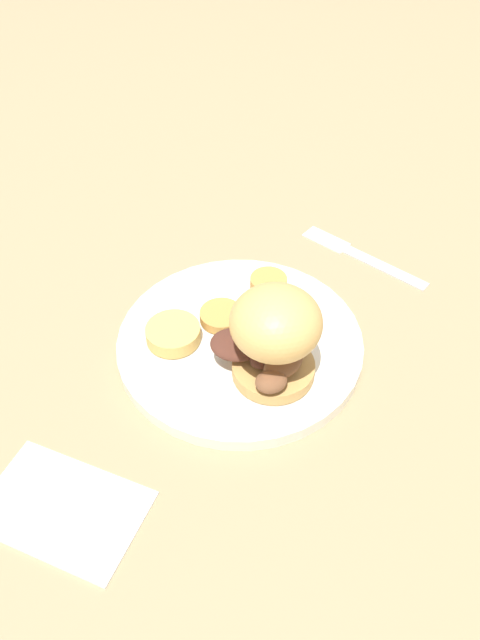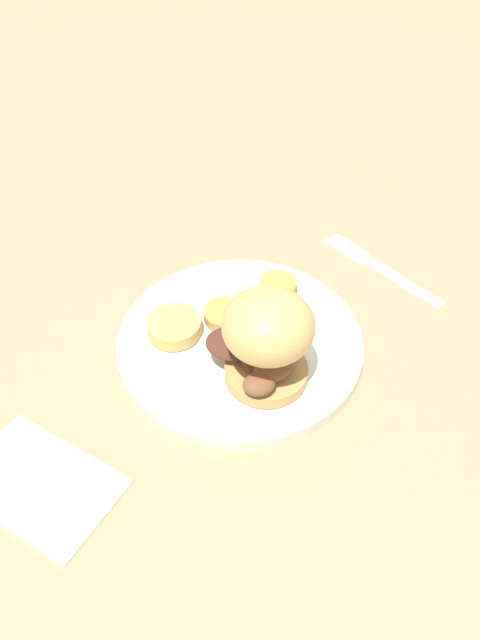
# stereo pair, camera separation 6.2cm
# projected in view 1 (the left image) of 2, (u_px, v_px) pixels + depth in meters

# --- Properties ---
(ground_plane) EXTENTS (4.00, 4.00, 0.00)m
(ground_plane) POSITION_uv_depth(u_px,v_px,m) (240.00, 348.00, 0.65)
(ground_plane) COLOR #937F5B
(dinner_plate) EXTENTS (0.25, 0.25, 0.02)m
(dinner_plate) POSITION_uv_depth(u_px,v_px,m) (240.00, 342.00, 0.64)
(dinner_plate) COLOR white
(dinner_plate) RESTS_ON ground_plane
(sandwich) EXTENTS (0.11, 0.09, 0.10)m
(sandwich) POSITION_uv_depth(u_px,v_px,m) (274.00, 334.00, 0.56)
(sandwich) COLOR tan
(sandwich) RESTS_ON dinner_plate
(potato_round_0) EXTENTS (0.04, 0.04, 0.01)m
(potato_round_0) POSITION_uv_depth(u_px,v_px,m) (221.00, 316.00, 0.65)
(potato_round_0) COLOR #BC8942
(potato_round_0) RESTS_ON dinner_plate
(potato_round_1) EXTENTS (0.04, 0.04, 0.01)m
(potato_round_1) POSITION_uv_depth(u_px,v_px,m) (269.00, 283.00, 0.68)
(potato_round_1) COLOR #BC8942
(potato_round_1) RESTS_ON dinner_plate
(potato_round_2) EXTENTS (0.04, 0.04, 0.01)m
(potato_round_2) POSITION_uv_depth(u_px,v_px,m) (266.00, 306.00, 0.66)
(potato_round_2) COLOR tan
(potato_round_2) RESTS_ON dinner_plate
(potato_round_3) EXTENTS (0.06, 0.06, 0.02)m
(potato_round_3) POSITION_uv_depth(u_px,v_px,m) (173.00, 334.00, 0.63)
(potato_round_3) COLOR tan
(potato_round_3) RESTS_ON dinner_plate
(fork) EXTENTS (0.15, 0.11, 0.00)m
(fork) POSITION_uv_depth(u_px,v_px,m) (362.00, 256.00, 0.75)
(fork) COLOR silver
(fork) RESTS_ON ground_plane
(napkin) EXTENTS (0.15, 0.12, 0.01)m
(napkin) POSITION_uv_depth(u_px,v_px,m) (63.00, 508.00, 0.52)
(napkin) COLOR white
(napkin) RESTS_ON ground_plane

